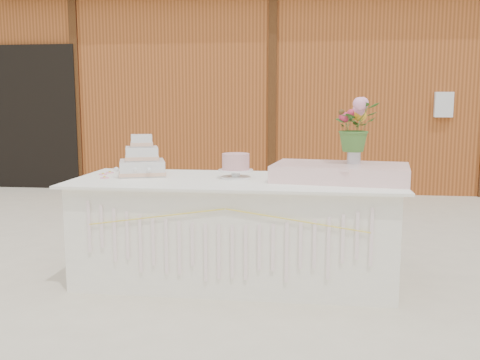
{
  "coord_description": "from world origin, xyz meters",
  "views": [
    {
      "loc": [
        0.54,
        -3.88,
        1.34
      ],
      "look_at": [
        0.0,
        0.3,
        0.72
      ],
      "focal_mm": 40.0,
      "sensor_mm": 36.0,
      "label": 1
    }
  ],
  "objects": [
    {
      "name": "ground",
      "position": [
        0.0,
        0.0,
        0.0
      ],
      "size": [
        80.0,
        80.0,
        0.0
      ],
      "primitive_type": "plane",
      "color": "beige",
      "rests_on": "ground"
    },
    {
      "name": "barn",
      "position": [
        -0.01,
        5.99,
        1.68
      ],
      "size": [
        12.6,
        4.6,
        3.3
      ],
      "color": "#A35222",
      "rests_on": "ground"
    },
    {
      "name": "cake_table",
      "position": [
        0.0,
        -0.0,
        0.39
      ],
      "size": [
        2.4,
        1.0,
        0.77
      ],
      "color": "white",
      "rests_on": "ground"
    },
    {
      "name": "wedding_cake",
      "position": [
        -0.75,
        0.12,
        0.88
      ],
      "size": [
        0.44,
        0.44,
        0.32
      ],
      "rotation": [
        0.0,
        0.0,
        0.33
      ],
      "color": "silver",
      "rests_on": "cake_table"
    },
    {
      "name": "pink_cake_stand",
      "position": [
        0.0,
        0.04,
        0.87
      ],
      "size": [
        0.26,
        0.26,
        0.19
      ],
      "color": "white",
      "rests_on": "cake_table"
    },
    {
      "name": "satin_runner",
      "position": [
        0.77,
        0.02,
        0.83
      ],
      "size": [
        1.02,
        0.68,
        0.12
      ],
      "primitive_type": "cube",
      "rotation": [
        0.0,
        0.0,
        -0.14
      ],
      "color": "beige",
      "rests_on": "cake_table"
    },
    {
      "name": "flower_vase",
      "position": [
        0.87,
        0.09,
        0.96
      ],
      "size": [
        0.1,
        0.1,
        0.14
      ],
      "primitive_type": "cylinder",
      "color": "silver",
      "rests_on": "satin_runner"
    },
    {
      "name": "bouquet",
      "position": [
        0.87,
        0.09,
        1.21
      ],
      "size": [
        0.42,
        0.41,
        0.36
      ],
      "primitive_type": "imported",
      "rotation": [
        0.0,
        0.0,
        0.53
      ],
      "color": "#3F6F2C",
      "rests_on": "flower_vase"
    },
    {
      "name": "loose_flowers",
      "position": [
        -1.04,
        0.06,
        0.78
      ],
      "size": [
        0.19,
        0.34,
        0.02
      ],
      "primitive_type": null,
      "rotation": [
        0.0,
        0.0,
        0.2
      ],
      "color": "pink",
      "rests_on": "cake_table"
    }
  ]
}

